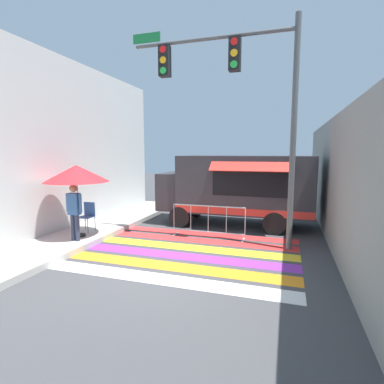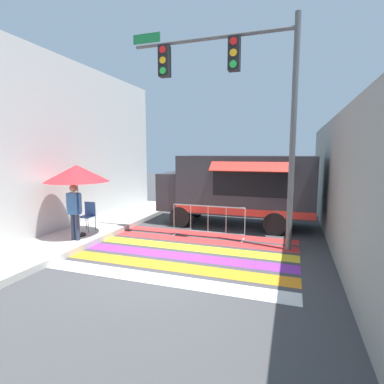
{
  "view_description": "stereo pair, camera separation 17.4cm",
  "coord_description": "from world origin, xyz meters",
  "px_view_note": "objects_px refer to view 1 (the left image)",
  "views": [
    {
      "loc": [
        2.76,
        -6.33,
        2.76
      ],
      "look_at": [
        -0.24,
        3.09,
        1.45
      ],
      "focal_mm": 28.0,
      "sensor_mm": 36.0,
      "label": 1
    },
    {
      "loc": [
        2.93,
        -6.27,
        2.76
      ],
      "look_at": [
        -0.24,
        3.09,
        1.45
      ],
      "focal_mm": 28.0,
      "sensor_mm": 36.0,
      "label": 2
    }
  ],
  "objects_px": {
    "folding_chair": "(88,214)",
    "patio_umbrella": "(76,174)",
    "traffic_signal_pole": "(238,86)",
    "vendor_person": "(74,209)",
    "food_truck": "(234,186)",
    "barricade_front": "(208,221)"
  },
  "relations": [
    {
      "from": "patio_umbrella",
      "to": "food_truck",
      "type": "bearing_deg",
      "value": 41.29
    },
    {
      "from": "patio_umbrella",
      "to": "folding_chair",
      "type": "height_order",
      "value": "patio_umbrella"
    },
    {
      "from": "patio_umbrella",
      "to": "folding_chair",
      "type": "bearing_deg",
      "value": 103.96
    },
    {
      "from": "folding_chair",
      "to": "patio_umbrella",
      "type": "bearing_deg",
      "value": -62.04
    },
    {
      "from": "folding_chair",
      "to": "vendor_person",
      "type": "xyz_separation_m",
      "value": [
        0.36,
        -1.08,
        0.37
      ]
    },
    {
      "from": "folding_chair",
      "to": "vendor_person",
      "type": "relative_size",
      "value": 0.57
    },
    {
      "from": "patio_umbrella",
      "to": "folding_chair",
      "type": "relative_size",
      "value": 2.35
    },
    {
      "from": "food_truck",
      "to": "vendor_person",
      "type": "relative_size",
      "value": 3.39
    },
    {
      "from": "food_truck",
      "to": "barricade_front",
      "type": "height_order",
      "value": "food_truck"
    },
    {
      "from": "traffic_signal_pole",
      "to": "barricade_front",
      "type": "xyz_separation_m",
      "value": [
        -0.95,
        0.46,
        -4.08
      ]
    },
    {
      "from": "traffic_signal_pole",
      "to": "vendor_person",
      "type": "bearing_deg",
      "value": -160.1
    },
    {
      "from": "food_truck",
      "to": "folding_chair",
      "type": "xyz_separation_m",
      "value": [
        -4.34,
        -3.0,
        -0.77
      ]
    },
    {
      "from": "barricade_front",
      "to": "food_truck",
      "type": "bearing_deg",
      "value": 76.69
    },
    {
      "from": "barricade_front",
      "to": "traffic_signal_pole",
      "type": "bearing_deg",
      "value": -25.85
    },
    {
      "from": "folding_chair",
      "to": "vendor_person",
      "type": "bearing_deg",
      "value": -57.71
    },
    {
      "from": "food_truck",
      "to": "patio_umbrella",
      "type": "height_order",
      "value": "food_truck"
    },
    {
      "from": "traffic_signal_pole",
      "to": "barricade_front",
      "type": "distance_m",
      "value": 4.21
    },
    {
      "from": "food_truck",
      "to": "patio_umbrella",
      "type": "xyz_separation_m",
      "value": [
        -4.17,
        -3.66,
        0.61
      ]
    },
    {
      "from": "food_truck",
      "to": "traffic_signal_pole",
      "type": "distance_m",
      "value": 3.99
    },
    {
      "from": "patio_umbrella",
      "to": "vendor_person",
      "type": "distance_m",
      "value": 1.1
    },
    {
      "from": "patio_umbrella",
      "to": "folding_chair",
      "type": "distance_m",
      "value": 1.54
    },
    {
      "from": "traffic_signal_pole",
      "to": "vendor_person",
      "type": "relative_size",
      "value": 3.83
    }
  ]
}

